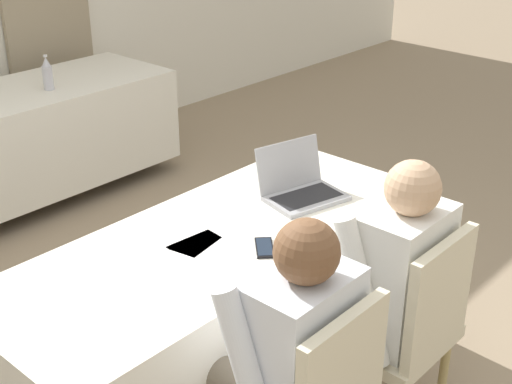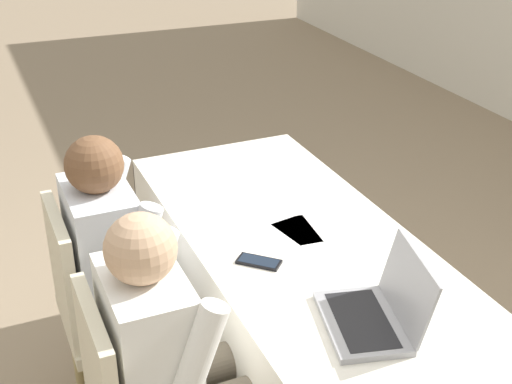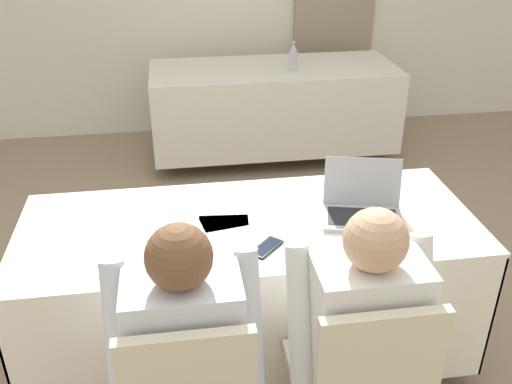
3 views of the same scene
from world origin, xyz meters
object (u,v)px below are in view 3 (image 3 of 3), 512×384
(cell_phone, at_px, (266,247))
(chair_near_right, at_px, (362,382))
(person_white_shirt, at_px, (357,326))
(laptop, at_px, (362,208))
(person_checkered_shirt, at_px, (186,344))
(water_bottle, at_px, (293,58))

(cell_phone, relative_size, chair_near_right, 0.17)
(cell_phone, bearing_deg, person_white_shirt, -12.44)
(laptop, xyz_separation_m, chair_near_right, (-0.19, -0.66, -0.30))
(chair_near_right, xyz_separation_m, person_checkered_shirt, (-0.59, 0.10, 0.16))
(person_white_shirt, bearing_deg, water_bottle, -97.18)
(water_bottle, distance_m, person_checkered_shirt, 2.90)
(water_bottle, distance_m, chair_near_right, 2.88)
(water_bottle, relative_size, person_white_shirt, 0.19)
(cell_phone, distance_m, chair_near_right, 0.60)
(chair_near_right, height_order, person_checkered_shirt, person_checkered_shirt)
(laptop, relative_size, cell_phone, 2.52)
(laptop, height_order, cell_phone, laptop)
(laptop, relative_size, chair_near_right, 0.43)
(water_bottle, bearing_deg, cell_phone, -104.24)
(chair_near_right, bearing_deg, water_bottle, -96.92)
(water_bottle, bearing_deg, person_white_shirt, -97.18)
(laptop, height_order, person_checkered_shirt, person_checkered_shirt)
(person_checkered_shirt, relative_size, person_white_shirt, 1.00)
(laptop, bearing_deg, chair_near_right, -91.88)
(water_bottle, height_order, person_white_shirt, person_white_shirt)
(laptop, xyz_separation_m, cell_phone, (-0.44, -0.18, -0.04))
(cell_phone, height_order, chair_near_right, chair_near_right)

